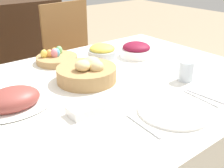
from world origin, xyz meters
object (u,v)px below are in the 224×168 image
knife (201,99)px  chair_far_right (77,64)px  ham_platter (13,101)px  fork (143,126)px  pineapple_bowl (102,53)px  drinking_cup (186,71)px  egg_basket (56,58)px  bread_basket (87,72)px  dinner_plate (174,110)px  beet_salad_bowl (136,50)px  butter_dish (85,109)px  spoon (205,96)px

knife → chair_far_right: bearing=86.5°
ham_platter → fork: ham_platter is taller
pineapple_bowl → drinking_cup: (0.14, -0.45, 0.00)m
egg_basket → ham_platter: size_ratio=0.69×
bread_basket → dinner_plate: (0.09, -0.43, -0.04)m
beet_salad_bowl → butter_dish: 0.68m
egg_basket → knife: 0.78m
egg_basket → drinking_cup: size_ratio=2.42×
bread_basket → beet_salad_bowl: (0.41, 0.12, -0.01)m
egg_basket → beet_salad_bowl: 0.45m
fork → drinking_cup: (0.42, 0.16, 0.04)m
pineapple_bowl → butter_dish: 0.57m
egg_basket → beet_salad_bowl: size_ratio=1.20×
bread_basket → ham_platter: (-0.36, -0.03, -0.02)m
chair_far_right → knife: (-0.17, -1.21, 0.24)m
drinking_cup → butter_dish: bearing=176.0°
ham_platter → pineapple_bowl: (0.57, 0.21, 0.02)m
bread_basket → egg_basket: bread_basket is taller
beet_salad_bowl → knife: beet_salad_bowl is taller
egg_basket → spoon: egg_basket is taller
bread_basket → spoon: bread_basket is taller
drinking_cup → pineapple_bowl: bearing=106.9°
dinner_plate → knife: 0.16m
fork → ham_platter: bearing=130.1°
pineapple_bowl → butter_dish: size_ratio=1.28×
ham_platter → dinner_plate: ham_platter is taller
butter_dish → egg_basket: bearing=71.9°
ham_platter → dinner_plate: 0.60m
ham_platter → dinner_plate: bearing=-41.7°
ham_platter → drinking_cup: 0.75m
bread_basket → knife: (0.25, -0.43, -0.04)m
ham_platter → drinking_cup: size_ratio=3.53×
knife → spoon: bearing=4.3°
knife → drinking_cup: drinking_cup is taller
egg_basket → ham_platter: egg_basket is taller
bread_basket → drinking_cup: 0.45m
egg_basket → ham_platter: 0.50m
pineapple_bowl → drinking_cup: size_ratio=1.76×
beet_salad_bowl → drinking_cup: drinking_cup is taller
chair_far_right → dinner_plate: chair_far_right is taller
bread_basket → fork: 0.44m
egg_basket → ham_platter: bearing=-136.8°
egg_basket → fork: 0.75m
dinner_plate → knife: size_ratio=1.57×
chair_far_right → dinner_plate: bearing=-111.9°
chair_far_right → egg_basket: 0.68m
egg_basket → beet_salad_bowl: beet_salad_bowl is taller
dinner_plate → bread_basket: bearing=101.9°
bread_basket → butter_dish: 0.29m
fork → chair_far_right: bearing=72.4°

